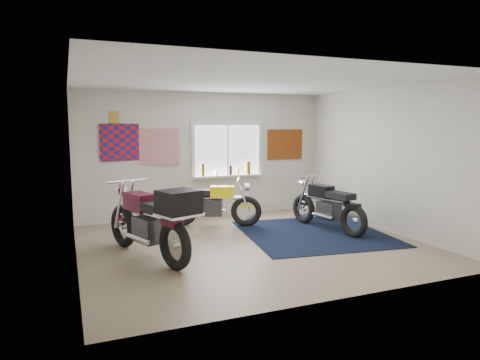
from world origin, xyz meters
name	(u,v)px	position (x,y,z in m)	size (l,w,h in m)	color
ground	(251,244)	(0.00, 0.00, 0.00)	(5.50, 5.50, 0.00)	#9E896B
room_shell	(251,147)	(0.00, 0.00, 1.64)	(5.50, 5.50, 5.50)	white
navy_rug	(314,233)	(1.36, 0.22, 0.01)	(2.50, 2.60, 0.01)	black
window_assembly	(227,154)	(0.50, 2.47, 1.37)	(1.66, 0.17, 1.26)	white
oil_bottles	(233,169)	(0.62, 2.40, 1.03)	(1.16, 0.09, 0.30)	brown
flag_display	(114,117)	(-1.90, 2.48, 2.15)	(1.60, 0.10, 1.17)	red
triumph_poster	(285,144)	(1.95, 2.48, 1.55)	(0.90, 0.03, 0.70)	#A54C14
yellow_triumph	(214,205)	(-0.15, 1.50, 0.42)	(1.76, 0.91, 0.95)	black
black_chrome_bike	(327,207)	(1.75, 0.37, 0.44)	(0.63, 1.94, 1.00)	black
maroon_tourer	(153,221)	(-1.69, -0.23, 0.59)	(1.12, 2.20, 1.14)	black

